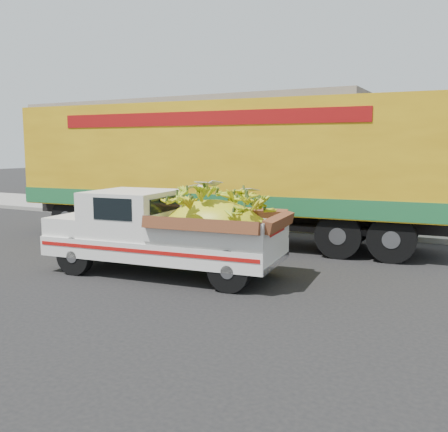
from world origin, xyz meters
The scene contains 6 objects.
ground centered at (0.00, 0.00, 0.00)m, with size 100.00×100.00×0.00m, color black.
curb centered at (0.00, 6.39, 0.07)m, with size 60.00×0.25×0.15m, color gray.
sidewalk centered at (0.00, 8.49, 0.07)m, with size 60.00×4.00×0.14m, color gray.
building_left centered at (-8.00, 14.39, 2.50)m, with size 18.00×6.00×5.00m, color gray.
pickup_truck centered at (0.18, 0.10, 0.92)m, with size 5.04×2.27×1.71m.
semi_trailer centered at (-0.93, 3.94, 2.12)m, with size 12.04×3.48×3.80m.
Camera 1 is at (5.65, -8.34, 2.59)m, focal length 40.00 mm.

